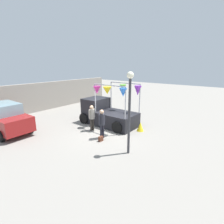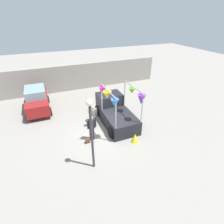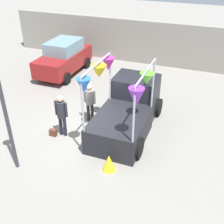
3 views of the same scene
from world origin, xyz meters
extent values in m
plane|color=gray|center=(0.00, 0.00, 0.00)|extent=(60.00, 60.00, 0.00)
cube|color=black|center=(1.29, -0.02, 0.50)|extent=(1.90, 2.60, 1.00)
cube|color=black|center=(1.29, 1.98, 0.90)|extent=(1.80, 1.40, 1.80)
cube|color=#8CB2C6|center=(1.29, 1.98, 1.35)|extent=(1.76, 1.37, 0.60)
cylinder|color=black|center=(0.34, 2.33, 0.38)|extent=(0.22, 0.76, 0.76)
cylinder|color=black|center=(2.24, 2.33, 0.38)|extent=(0.22, 0.76, 0.76)
cylinder|color=black|center=(0.34, -0.72, 0.38)|extent=(0.22, 0.76, 0.76)
cylinder|color=black|center=(2.24, -0.72, 0.38)|extent=(0.22, 0.76, 0.76)
cylinder|color=#A5A5AD|center=(0.42, 1.20, 1.98)|extent=(0.07, 0.07, 1.97)
cylinder|color=#A5A5AD|center=(2.16, 1.20, 1.98)|extent=(0.07, 0.07, 1.97)
cylinder|color=#A5A5AD|center=(0.42, -1.24, 1.98)|extent=(0.07, 0.07, 1.97)
cylinder|color=#A5A5AD|center=(2.16, -1.24, 1.98)|extent=(0.07, 0.07, 1.97)
cylinder|color=#A5A5AD|center=(0.42, -0.02, 2.97)|extent=(0.07, 2.44, 0.07)
cylinder|color=#A5A5AD|center=(2.16, -0.02, 2.97)|extent=(0.07, 2.44, 0.07)
cone|color=blue|center=(0.42, -1.07, 2.63)|extent=(0.53, 0.53, 0.51)
cone|color=purple|center=(2.16, -1.07, 2.53)|extent=(0.68, 0.68, 0.65)
cone|color=yellow|center=(0.42, 0.15, 2.63)|extent=(0.59, 0.59, 0.47)
cone|color=#66CC33|center=(2.16, 0.15, 2.64)|extent=(0.70, 0.70, 0.41)
cone|color=#D83399|center=(0.42, 1.03, 2.58)|extent=(0.73, 0.73, 0.52)
cube|color=maroon|center=(-3.88, 4.93, 0.77)|extent=(1.70, 4.00, 0.90)
cube|color=#72939E|center=(-3.88, 5.08, 1.55)|extent=(1.50, 2.10, 0.66)
cylinder|color=black|center=(-4.73, 6.18, 0.32)|extent=(0.18, 0.64, 0.64)
cylinder|color=black|center=(-3.03, 6.18, 0.32)|extent=(0.18, 0.64, 0.64)
cylinder|color=black|center=(-4.73, 3.68, 0.32)|extent=(0.18, 0.64, 0.64)
cylinder|color=black|center=(-3.03, 3.68, 0.32)|extent=(0.18, 0.64, 0.64)
cylinder|color=black|center=(-0.98, -0.50, 0.42)|extent=(0.13, 0.13, 0.83)
cylinder|color=black|center=(-0.80, -0.50, 0.42)|extent=(0.13, 0.13, 0.83)
cylinder|color=#26262D|center=(-0.89, -0.50, 1.16)|extent=(0.34, 0.34, 0.66)
sphere|color=tan|center=(-0.89, -0.50, 1.62)|extent=(0.25, 0.25, 0.25)
cylinder|color=#26262D|center=(-1.11, -0.50, 1.20)|extent=(0.09, 0.09, 0.59)
cylinder|color=#26262D|center=(-0.67, -0.50, 1.20)|extent=(0.09, 0.09, 0.59)
cylinder|color=#2D2823|center=(-0.43, 0.84, 0.41)|extent=(0.13, 0.13, 0.81)
cylinder|color=#2D2823|center=(-0.25, 0.84, 0.41)|extent=(0.13, 0.13, 0.81)
cylinder|color=gray|center=(-0.34, 0.84, 1.14)|extent=(0.34, 0.34, 0.64)
sphere|color=tan|center=(-0.34, 0.84, 1.58)|extent=(0.24, 0.24, 0.24)
cylinder|color=gray|center=(-0.56, 0.84, 1.17)|extent=(0.09, 0.09, 0.58)
cylinder|color=gray|center=(-0.12, 0.84, 1.17)|extent=(0.09, 0.09, 0.58)
cube|color=#592D1E|center=(-1.24, -0.70, 0.14)|extent=(0.28, 0.16, 0.28)
cylinder|color=#333338|center=(-1.44, -2.69, 1.81)|extent=(0.12, 0.12, 3.62)
cube|color=gray|center=(0.00, 8.25, 1.30)|extent=(18.00, 0.36, 2.60)
cone|color=yellow|center=(1.52, -1.72, 0.30)|extent=(0.62, 0.62, 0.60)
camera|label=1|loc=(-8.09, -6.82, 4.24)|focal=28.00mm
camera|label=2|loc=(-3.05, -9.15, 7.10)|focal=28.00mm
camera|label=3|loc=(4.15, -8.27, 6.51)|focal=45.00mm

